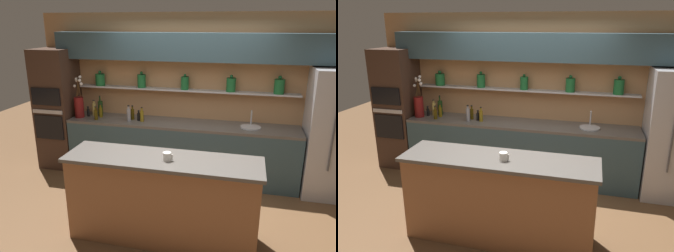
% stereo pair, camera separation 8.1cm
% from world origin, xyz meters
% --- Properties ---
extents(ground_plane, '(12.00, 12.00, 0.00)m').
position_xyz_m(ground_plane, '(0.00, 0.00, 0.00)').
color(ground_plane, brown).
extents(back_wall_unit, '(5.20, 0.44, 2.60)m').
position_xyz_m(back_wall_unit, '(-0.00, 1.53, 1.55)').
color(back_wall_unit, tan).
rests_on(back_wall_unit, ground_plane).
extents(back_counter_unit, '(3.67, 0.62, 0.92)m').
position_xyz_m(back_counter_unit, '(-0.14, 1.24, 0.46)').
color(back_counter_unit, '#334C56').
rests_on(back_counter_unit, ground_plane).
extents(island_counter, '(2.19, 0.61, 1.02)m').
position_xyz_m(island_counter, '(0.00, -0.43, 0.51)').
color(island_counter, '#99603D').
rests_on(island_counter, ground_plane).
extents(oven_tower, '(0.61, 0.64, 2.04)m').
position_xyz_m(oven_tower, '(-2.30, 1.24, 1.02)').
color(oven_tower, '#3D281E').
rests_on(oven_tower, ground_plane).
extents(flower_vase, '(0.18, 0.16, 0.70)m').
position_xyz_m(flower_vase, '(-1.85, 1.17, 1.13)').
color(flower_vase, maroon).
rests_on(flower_vase, back_counter_unit).
extents(sink_fixture, '(0.30, 0.30, 0.25)m').
position_xyz_m(sink_fixture, '(0.95, 1.25, 0.94)').
color(sink_fixture, '#B7B7BC').
rests_on(sink_fixture, back_counter_unit).
extents(bottle_spirit_0, '(0.07, 0.07, 0.27)m').
position_xyz_m(bottle_spirit_0, '(-1.66, 1.32, 1.03)').
color(bottle_spirit_0, tan).
rests_on(bottle_spirit_0, back_counter_unit).
extents(bottle_oil_1, '(0.06, 0.06, 0.22)m').
position_xyz_m(bottle_oil_1, '(-1.53, 1.10, 1.01)').
color(bottle_oil_1, '#47380A').
rests_on(bottle_oil_1, back_counter_unit).
extents(bottle_spirit_2, '(0.06, 0.06, 0.26)m').
position_xyz_m(bottle_spirit_2, '(-0.97, 1.13, 1.03)').
color(bottle_spirit_2, gray).
rests_on(bottle_spirit_2, back_counter_unit).
extents(bottle_sauce_3, '(0.05, 0.05, 0.17)m').
position_xyz_m(bottle_sauce_3, '(-1.75, 1.27, 0.99)').
color(bottle_sauce_3, black).
rests_on(bottle_sauce_3, back_counter_unit).
extents(bottle_oil_4, '(0.06, 0.06, 0.23)m').
position_xyz_m(bottle_oil_4, '(-0.94, 1.25, 1.02)').
color(bottle_oil_4, '#47380A').
rests_on(bottle_oil_4, back_counter_unit).
extents(bottle_oil_5, '(0.06, 0.06, 0.24)m').
position_xyz_m(bottle_oil_5, '(-0.76, 1.17, 1.02)').
color(bottle_oil_5, olive).
rests_on(bottle_oil_5, back_counter_unit).
extents(bottle_sauce_6, '(0.05, 0.05, 0.17)m').
position_xyz_m(bottle_sauce_6, '(-0.82, 1.21, 0.99)').
color(bottle_sauce_6, black).
rests_on(bottle_sauce_6, back_counter_unit).
extents(bottle_oil_7, '(0.06, 0.06, 0.22)m').
position_xyz_m(bottle_oil_7, '(-1.51, 1.25, 1.01)').
color(bottle_oil_7, brown).
rests_on(bottle_oil_7, back_counter_unit).
extents(bottle_wine_8, '(0.08, 0.08, 0.34)m').
position_xyz_m(bottle_wine_8, '(-1.56, 1.36, 1.05)').
color(bottle_wine_8, '#193814').
rests_on(bottle_wine_8, back_counter_unit).
extents(coffee_mug, '(0.11, 0.09, 0.09)m').
position_xyz_m(coffee_mug, '(0.07, -0.48, 1.07)').
color(coffee_mug, silver).
rests_on(coffee_mug, island_counter).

